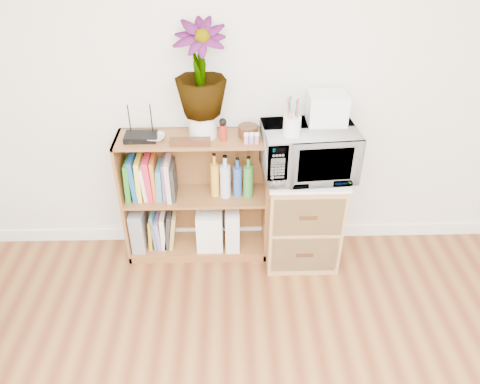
{
  "coord_description": "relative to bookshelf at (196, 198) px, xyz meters",
  "views": [
    {
      "loc": [
        -0.11,
        -0.61,
        2.34
      ],
      "look_at": [
        -0.04,
        1.95,
        0.62
      ],
      "focal_mm": 35.0,
      "sensor_mm": 36.0,
      "label": 1
    }
  ],
  "objects": [
    {
      "name": "wicker_unit",
      "position": [
        0.75,
        -0.08,
        -0.12
      ],
      "size": [
        0.5,
        0.45,
        0.7
      ],
      "primitive_type": "cube",
      "color": "#9E7542",
      "rests_on": "ground"
    },
    {
      "name": "cookbooks",
      "position": [
        -0.3,
        0.0,
        0.17
      ],
      "size": [
        0.34,
        0.2,
        0.31
      ],
      "color": "#237920",
      "rests_on": "bookshelf"
    },
    {
      "name": "bookshelf",
      "position": [
        0.0,
        0.0,
        0.0
      ],
      "size": [
        1.0,
        0.3,
        0.95
      ],
      "primitive_type": "cube",
      "color": "brown",
      "rests_on": "ground"
    },
    {
      "name": "router",
      "position": [
        -0.32,
        -0.02,
        0.49
      ],
      "size": [
        0.2,
        0.14,
        0.04
      ],
      "primitive_type": "cube",
      "color": "black",
      "rests_on": "bookshelf"
    },
    {
      "name": "magazine_holder_mid",
      "position": [
        0.14,
        -0.01,
        -0.26
      ],
      "size": [
        0.09,
        0.24,
        0.3
      ],
      "primitive_type": "cube",
      "color": "white",
      "rests_on": "bookshelf"
    },
    {
      "name": "trinket_box",
      "position": [
        -0.0,
        -0.1,
        0.5
      ],
      "size": [
        0.25,
        0.06,
        0.04
      ],
      "primitive_type": "cube",
      "color": "#3B1D10",
      "rests_on": "bookshelf"
    },
    {
      "name": "skirting_board",
      "position": [
        0.35,
        0.14,
        -0.42
      ],
      "size": [
        4.0,
        0.02,
        0.1
      ],
      "primitive_type": "cube",
      "color": "white",
      "rests_on": "ground"
    },
    {
      "name": "pen_cup",
      "position": [
        0.62,
        -0.17,
        0.63
      ],
      "size": [
        0.11,
        0.11,
        0.12
      ],
      "primitive_type": "cylinder",
      "color": "silver",
      "rests_on": "microwave"
    },
    {
      "name": "magazine_holder_right",
      "position": [
        0.26,
        -0.01,
        -0.25
      ],
      "size": [
        0.1,
        0.25,
        0.32
      ],
      "primitive_type": "cube",
      "color": "silver",
      "rests_on": "bookshelf"
    },
    {
      "name": "paint_jars",
      "position": [
        0.38,
        -0.09,
        0.5
      ],
      "size": [
        0.11,
        0.04,
        0.06
      ],
      "primitive_type": "cube",
      "color": "pink",
      "rests_on": "bookshelf"
    },
    {
      "name": "wooden_bowl",
      "position": [
        0.36,
        0.01,
        0.51
      ],
      "size": [
        0.13,
        0.13,
        0.07
      ],
      "primitive_type": "cylinder",
      "color": "#331D0E",
      "rests_on": "bookshelf"
    },
    {
      "name": "small_appliance",
      "position": [
        0.86,
        0.01,
        0.67
      ],
      "size": [
        0.24,
        0.2,
        0.19
      ],
      "primitive_type": "cube",
      "color": "white",
      "rests_on": "microwave"
    },
    {
      "name": "kokeshi_doll",
      "position": [
        0.2,
        -0.04,
        0.53
      ],
      "size": [
        0.05,
        0.05,
        0.1
      ],
      "primitive_type": "cylinder",
      "color": "maroon",
      "rests_on": "bookshelf"
    },
    {
      "name": "file_box",
      "position": [
        -0.42,
        0.0,
        -0.24
      ],
      "size": [
        0.1,
        0.26,
        0.32
      ],
      "primitive_type": "cube",
      "color": "gray",
      "rests_on": "bookshelf"
    },
    {
      "name": "white_bowl",
      "position": [
        -0.23,
        -0.03,
        0.49
      ],
      "size": [
        0.13,
        0.13,
        0.03
      ],
      "primitive_type": "imported",
      "color": "silver",
      "rests_on": "bookshelf"
    },
    {
      "name": "liquor_bottles",
      "position": [
        0.25,
        0.0,
        0.18
      ],
      "size": [
        0.29,
        0.07,
        0.32
      ],
      "color": "gold",
      "rests_on": "bookshelf"
    },
    {
      "name": "microwave",
      "position": [
        0.75,
        -0.08,
        0.41
      ],
      "size": [
        0.62,
        0.44,
        0.33
      ],
      "primitive_type": "imported",
      "rotation": [
        0.0,
        0.0,
        0.08
      ],
      "color": "white",
      "rests_on": "wicker_unit"
    },
    {
      "name": "plant_pot",
      "position": [
        0.07,
        0.02,
        0.55
      ],
      "size": [
        0.18,
        0.18,
        0.15
      ],
      "primitive_type": "cylinder",
      "color": "silver",
      "rests_on": "bookshelf"
    },
    {
      "name": "magazine_holder_left",
      "position": [
        0.05,
        -0.01,
        -0.25
      ],
      "size": [
        0.1,
        0.24,
        0.3
      ],
      "primitive_type": "cube",
      "color": "white",
      "rests_on": "bookshelf"
    },
    {
      "name": "potted_plant",
      "position": [
        0.07,
        0.02,
        0.92
      ],
      "size": [
        0.32,
        0.32,
        0.57
      ],
      "primitive_type": "imported",
      "color": "#29662E",
      "rests_on": "plant_pot"
    },
    {
      "name": "lower_books",
      "position": [
        -0.25,
        -0.0,
        -0.27
      ],
      "size": [
        0.21,
        0.19,
        0.3
      ],
      "color": "#C37C22",
      "rests_on": "bookshelf"
    }
  ]
}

